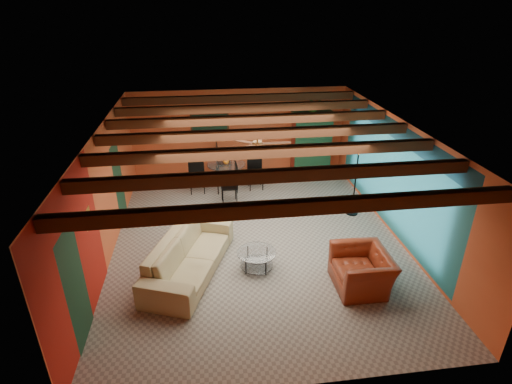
{
  "coord_description": "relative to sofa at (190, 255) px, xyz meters",
  "views": [
    {
      "loc": [
        -1.1,
        -8.01,
        5.12
      ],
      "look_at": [
        0.0,
        0.2,
        1.15
      ],
      "focal_mm": 28.53,
      "sensor_mm": 36.0,
      "label": 1
    }
  ],
  "objects": [
    {
      "name": "room",
      "position": [
        1.52,
        1.11,
        1.96
      ],
      "size": [
        6.52,
        8.01,
        2.71
      ],
      "color": "gray",
      "rests_on": "ground"
    },
    {
      "name": "sofa",
      "position": [
        0.0,
        0.0,
        0.0
      ],
      "size": [
        1.96,
        2.93,
        0.8
      ],
      "primitive_type": "imported",
      "rotation": [
        0.0,
        0.0,
        1.21
      ],
      "color": "tan",
      "rests_on": "ground"
    },
    {
      "name": "armchair",
      "position": [
        3.3,
        -0.92,
        -0.02
      ],
      "size": [
        1.01,
        1.16,
        0.75
      ],
      "primitive_type": "imported",
      "rotation": [
        0.0,
        0.0,
        -1.58
      ],
      "color": "maroon",
      "rests_on": "ground"
    },
    {
      "name": "coffee_table",
      "position": [
        1.36,
        -0.1,
        -0.19
      ],
      "size": [
        0.96,
        0.96,
        0.42
      ],
      "primitive_type": null,
      "rotation": [
        0.0,
        0.0,
        -0.22
      ],
      "color": "white",
      "rests_on": "ground"
    },
    {
      "name": "dining_table",
      "position": [
        1.02,
        3.83,
        0.18
      ],
      "size": [
        2.24,
        2.24,
        1.15
      ],
      "primitive_type": null,
      "rotation": [
        0.0,
        0.0,
        0.01
      ],
      "color": "silver",
      "rests_on": "ground"
    },
    {
      "name": "armoire",
      "position": [
        3.72,
        4.69,
        0.59
      ],
      "size": [
        1.16,
        0.62,
        1.97
      ],
      "primitive_type": "cube",
      "rotation": [
        0.0,
        0.0,
        0.06
      ],
      "color": "maroon",
      "rests_on": "ground"
    },
    {
      "name": "floor_lamp",
      "position": [
        4.16,
        1.94,
        0.54
      ],
      "size": [
        0.43,
        0.43,
        1.87
      ],
      "primitive_type": null,
      "rotation": [
        0.0,
        0.0,
        0.14
      ],
      "color": "black",
      "rests_on": "ground"
    },
    {
      "name": "ceiling_fan",
      "position": [
        1.52,
        0.99,
        1.96
      ],
      "size": [
        1.5,
        1.5,
        0.44
      ],
      "primitive_type": null,
      "color": "#472614",
      "rests_on": "ceiling"
    },
    {
      "name": "painting",
      "position": [
        0.62,
        4.95,
        1.25
      ],
      "size": [
        1.05,
        0.03,
        0.65
      ],
      "primitive_type": "cube",
      "color": "black",
      "rests_on": "wall_back"
    },
    {
      "name": "potted_plant",
      "position": [
        3.72,
        4.69,
        1.82
      ],
      "size": [
        0.55,
        0.51,
        0.5
      ],
      "primitive_type": "imported",
      "rotation": [
        0.0,
        0.0,
        0.32
      ],
      "color": "#26661E",
      "rests_on": "armoire"
    },
    {
      "name": "vase",
      "position": [
        1.02,
        3.83,
        0.84
      ],
      "size": [
        0.2,
        0.2,
        0.18
      ],
      "primitive_type": "imported",
      "rotation": [
        0.0,
        0.0,
        -0.23
      ],
      "color": "orange",
      "rests_on": "dining_table"
    }
  ]
}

